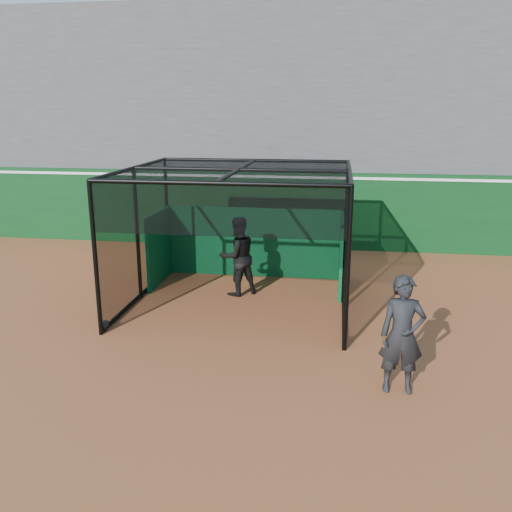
# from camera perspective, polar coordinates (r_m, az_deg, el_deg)

# --- Properties ---
(ground) EXTENTS (120.00, 120.00, 0.00)m
(ground) POSITION_cam_1_polar(r_m,az_deg,el_deg) (10.47, -6.11, -10.11)
(ground) COLOR #964F2B
(ground) RESTS_ON ground
(outfield_wall) EXTENTS (50.00, 0.50, 2.50)m
(outfield_wall) POSITION_cam_1_polar(r_m,az_deg,el_deg) (18.09, 0.58, 5.10)
(outfield_wall) COLOR #0A3A15
(outfield_wall) RESTS_ON ground
(grandstand) EXTENTS (50.00, 7.85, 8.95)m
(grandstand) POSITION_cam_1_polar(r_m,az_deg,el_deg) (21.56, 2.07, 15.24)
(grandstand) COLOR #4C4C4F
(grandstand) RESTS_ON ground
(batting_cage) EXTENTS (5.02, 4.70, 3.15)m
(batting_cage) POSITION_cam_1_polar(r_m,az_deg,el_deg) (12.56, -1.79, 1.89)
(batting_cage) COLOR black
(batting_cage) RESTS_ON ground
(batter) EXTENTS (1.21, 1.17, 1.96)m
(batter) POSITION_cam_1_polar(r_m,az_deg,el_deg) (13.27, -1.95, -0.02)
(batter) COLOR black
(batter) RESTS_ON ground
(on_deck_player) EXTENTS (0.73, 0.50, 1.96)m
(on_deck_player) POSITION_cam_1_polar(r_m,az_deg,el_deg) (9.04, 15.11, -8.04)
(on_deck_player) COLOR black
(on_deck_player) RESTS_ON ground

